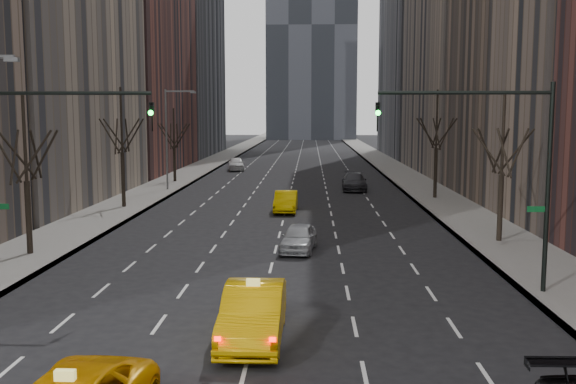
{
  "coord_description": "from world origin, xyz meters",
  "views": [
    {
      "loc": [
        1.76,
        -12.48,
        6.97
      ],
      "look_at": [
        0.78,
        15.84,
        3.5
      ],
      "focal_mm": 40.0,
      "sensor_mm": 36.0,
      "label": 1
    }
  ],
  "objects": [
    {
      "name": "sidewalk_right",
      "position": [
        12.25,
        70.0,
        0.07
      ],
      "size": [
        4.5,
        320.0,
        0.15
      ],
      "primitive_type": "cube",
      "color": "slate",
      "rests_on": "ground"
    },
    {
      "name": "tree_lw_d",
      "position": [
        -12.0,
        52.0,
        3.56
      ],
      "size": [
        3.36,
        3.5,
        7.36
      ],
      "color": "black",
      "rests_on": "ground"
    },
    {
      "name": "traffic_mast_right",
      "position": [
        9.11,
        12.0,
        5.49
      ],
      "size": [
        6.69,
        0.39,
        8.0
      ],
      "color": "black",
      "rests_on": "ground"
    },
    {
      "name": "tree_lw_b",
      "position": [
        -12.0,
        18.0,
        3.72
      ],
      "size": [
        3.36,
        3.5,
        7.82
      ],
      "color": "black",
      "rests_on": "ground"
    },
    {
      "name": "tree_lw_c",
      "position": [
        -12.0,
        34.0,
        4.04
      ],
      "size": [
        3.36,
        3.5,
        8.74
      ],
      "color": "black",
      "rests_on": "ground"
    },
    {
      "name": "silver_sedan_ahead",
      "position": [
        1.2,
        19.67,
        0.69
      ],
      "size": [
        2.09,
        4.2,
        1.38
      ],
      "primitive_type": "imported",
      "rotation": [
        0.0,
        0.0,
        -0.12
      ],
      "color": "#9EA1A6",
      "rests_on": "ground"
    },
    {
      "name": "sidewalk_left",
      "position": [
        -12.25,
        70.0,
        0.07
      ],
      "size": [
        4.5,
        320.0,
        0.15
      ],
      "primitive_type": "cube",
      "color": "slate",
      "rests_on": "ground"
    },
    {
      "name": "far_suv_grey",
      "position": [
        5.81,
        45.98,
        0.79
      ],
      "size": [
        2.38,
        5.52,
        1.58
      ],
      "primitive_type": "imported",
      "rotation": [
        0.0,
        0.0,
        -0.03
      ],
      "color": "#29292E",
      "rests_on": "ground"
    },
    {
      "name": "taxi_sedan",
      "position": [
        0.03,
        6.63,
        0.86
      ],
      "size": [
        1.84,
        5.22,
        1.72
      ],
      "primitive_type": "imported",
      "rotation": [
        0.0,
        0.0,
        -0.0
      ],
      "color": "#E1A504",
      "rests_on": "ground"
    },
    {
      "name": "far_car_white",
      "position": [
        -7.37,
        66.18,
        0.82
      ],
      "size": [
        2.54,
        5.01,
        1.64
      ],
      "primitive_type": "imported",
      "rotation": [
        0.0,
        0.0,
        0.13
      ],
      "color": "white",
      "rests_on": "ground"
    },
    {
      "name": "tree_rw_b",
      "position": [
        12.0,
        22.0,
        3.72
      ],
      "size": [
        3.36,
        3.5,
        7.82
      ],
      "color": "black",
      "rests_on": "ground"
    },
    {
      "name": "streetlight_far",
      "position": [
        -10.84,
        45.0,
        5.62
      ],
      "size": [
        2.83,
        0.22,
        9.0
      ],
      "color": "slate",
      "rests_on": "ground"
    },
    {
      "name": "tree_rw_c",
      "position": [
        12.0,
        40.0,
        4.04
      ],
      "size": [
        3.36,
        3.5,
        8.74
      ],
      "color": "black",
      "rests_on": "ground"
    },
    {
      "name": "far_taxi",
      "position": [
        0.05,
        32.81,
        0.74
      ],
      "size": [
        1.64,
        4.51,
        1.48
      ],
      "primitive_type": "imported",
      "rotation": [
        0.0,
        0.0,
        -0.02
      ],
      "color": "yellow",
      "rests_on": "ground"
    },
    {
      "name": "traffic_mast_left",
      "position": [
        -9.11,
        12.0,
        5.49
      ],
      "size": [
        6.69,
        0.39,
        8.0
      ],
      "color": "black",
      "rests_on": "ground"
    }
  ]
}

